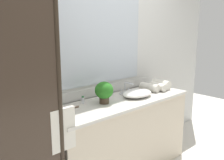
{
  "coord_description": "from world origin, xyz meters",
  "views": [
    {
      "loc": [
        -1.89,
        -1.89,
        1.69
      ],
      "look_at": [
        -0.15,
        0.0,
        1.15
      ],
      "focal_mm": 39.44,
      "sensor_mm": 36.0,
      "label": 1
    }
  ],
  "objects": [
    {
      "name": "shower_enclosure",
      "position": [
        -1.27,
        -0.19,
        1.02
      ],
      "size": [
        1.2,
        0.59,
        2.0
      ],
      "color": "#2D2319",
      "rests_on": "ground_plane"
    },
    {
      "name": "rolled_towel_middle",
      "position": [
        0.65,
        -0.02,
        0.95
      ],
      "size": [
        0.12,
        0.24,
        0.1
      ],
      "primitive_type": "cylinder",
      "rotation": [
        1.57,
        0.0,
        -0.1
      ],
      "color": "silver",
      "rests_on": "vanity_cabinet"
    },
    {
      "name": "wall_back_with_mirror",
      "position": [
        0.0,
        0.34,
        1.31
      ],
      "size": [
        4.4,
        0.06,
        2.6
      ],
      "color": "silver",
      "rests_on": "ground_plane"
    },
    {
      "name": "amenity_bottle_lotion",
      "position": [
        -0.71,
        0.12,
        0.94
      ],
      "size": [
        0.03,
        0.03,
        0.08
      ],
      "color": "silver",
      "rests_on": "vanity_cabinet"
    },
    {
      "name": "potted_plant",
      "position": [
        -0.23,
        0.04,
        1.03
      ],
      "size": [
        0.2,
        0.2,
        0.24
      ],
      "color": "#473828",
      "rests_on": "vanity_cabinet"
    },
    {
      "name": "rolled_towel_far_edge",
      "position": [
        0.54,
        0.04,
        0.95
      ],
      "size": [
        0.11,
        0.26,
        0.1
      ],
      "primitive_type": "cylinder",
      "rotation": [
        1.57,
        0.0,
        0.03
      ],
      "color": "silver",
      "rests_on": "vanity_cabinet"
    },
    {
      "name": "sink_basin",
      "position": [
        0.22,
        -0.03,
        0.94
      ],
      "size": [
        0.4,
        0.29,
        0.08
      ],
      "primitive_type": "ellipsoid",
      "color": "white",
      "rests_on": "vanity_cabinet"
    },
    {
      "name": "rolled_towel_near_edge",
      "position": [
        0.76,
        0.02,
        0.96
      ],
      "size": [
        0.12,
        0.24,
        0.12
      ],
      "primitive_type": "cylinder",
      "rotation": [
        1.57,
        0.0,
        -0.01
      ],
      "color": "silver",
      "rests_on": "vanity_cabinet"
    },
    {
      "name": "faucet",
      "position": [
        0.22,
        0.15,
        0.95
      ],
      "size": [
        0.17,
        0.15,
        0.15
      ],
      "color": "silver",
      "rests_on": "vanity_cabinet"
    },
    {
      "name": "vanity_cabinet",
      "position": [
        0.0,
        0.01,
        0.45
      ],
      "size": [
        1.8,
        0.58,
        0.9
      ],
      "color": "beige",
      "rests_on": "ground_plane"
    },
    {
      "name": "amenity_bottle_body_wash",
      "position": [
        -0.4,
        0.19,
        0.94
      ],
      "size": [
        0.03,
        0.03,
        0.08
      ],
      "color": "silver",
      "rests_on": "vanity_cabinet"
    }
  ]
}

